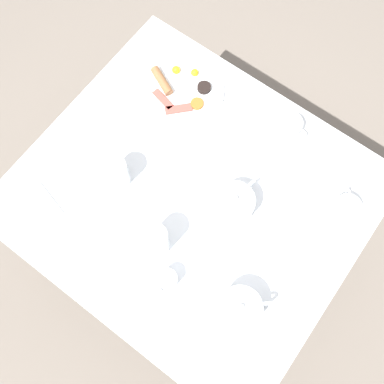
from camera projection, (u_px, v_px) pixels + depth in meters
The scene contains 14 objects.
ground_plane at pixel (192, 241), 2.13m from camera, with size 8.00×8.00×0.00m, color #70665B.
table at pixel (192, 200), 1.52m from camera, with size 0.96×1.07×0.71m.
breakfast_plate at pixel (181, 89), 1.57m from camera, with size 0.29×0.29×0.04m.
teapot_near at pixel (234, 204), 1.40m from camera, with size 0.21×0.13×0.11m.
teapot_far at pixel (240, 309), 1.30m from camera, with size 0.16×0.15×0.11m.
teacup_with_saucer_left at pixel (345, 209), 1.41m from camera, with size 0.14×0.14×0.06m.
teacup_with_saucer_right at pixel (289, 127), 1.50m from camera, with size 0.14×0.14×0.06m.
water_glass_tall at pixel (116, 173), 1.42m from camera, with size 0.08×0.08×0.11m.
water_glass_short at pixel (155, 241), 1.34m from camera, with size 0.08×0.08×0.13m.
creamer_jug at pixel (167, 280), 1.34m from camera, with size 0.08×0.06×0.06m.
napkin_folded at pixel (40, 205), 1.44m from camera, with size 0.12×0.16×0.01m.
fork_by_plate at pixel (100, 251), 1.39m from camera, with size 0.17×0.03×0.00m.
knife_by_plate at pixel (170, 164), 1.49m from camera, with size 0.18×0.12×0.00m.
spoon_for_tea at pixel (84, 132), 1.53m from camera, with size 0.16×0.04×0.00m.
Camera 1 is at (0.37, 0.27, 2.10)m, focal length 42.00 mm.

